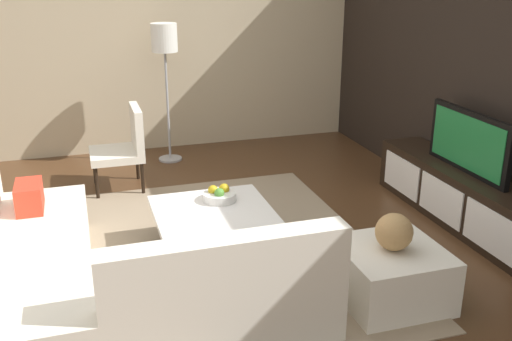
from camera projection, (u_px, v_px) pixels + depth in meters
The scene contains 13 objects.
ground_plane at pixel (205, 259), 4.71m from camera, with size 14.00×14.00×0.00m, color #4C301C.
feature_wall_back at pixel (508, 69), 4.99m from camera, with size 6.40×0.12×2.80m, color black.
side_wall_left at pixel (161, 37), 7.17m from camera, with size 0.12×5.20×2.80m, color #C6B28E.
area_rug at pixel (202, 253), 4.80m from camera, with size 3.18×2.79×0.01m, color gray.
media_console at pixel (462, 197), 5.30m from camera, with size 2.20×0.45×0.50m.
television at pixel (469, 142), 5.12m from camera, with size 1.07×0.06×0.55m.
sectional_couch at pixel (95, 275), 3.93m from camera, with size 2.26×2.34×0.80m.
coffee_table at pixel (214, 230), 4.76m from camera, with size 0.92×0.94×0.38m.
accent_chair_near at pixel (125, 144), 6.05m from camera, with size 0.55×0.54×0.87m.
floor_lamp at pixel (165, 48), 6.63m from camera, with size 0.30×0.30×1.62m.
ottoman at pixel (390, 274), 4.08m from camera, with size 0.70×0.70×0.40m, color silver.
fruit_bowl at pixel (220, 195), 4.87m from camera, with size 0.28×0.28×0.13m.
decorative_ball at pixel (394, 232), 3.97m from camera, with size 0.26×0.26×0.26m, color #AD8451.
Camera 1 is at (4.12, -0.85, 2.26)m, focal length 40.81 mm.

